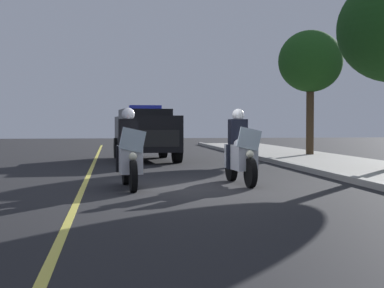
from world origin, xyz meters
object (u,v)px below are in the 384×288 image
Objects in this scene: police_suv at (146,132)px; tree_far_back at (310,62)px; police_motorcycle_lead_right at (240,153)px; police_motorcycle_lead_left at (129,155)px.

tree_far_back is (-1.39, 6.84, 2.82)m from police_suv.
tree_far_back is at bearing 152.66° from police_motorcycle_lead_right.
police_suv is (-8.66, -1.64, 0.37)m from police_motorcycle_lead_right.
police_motorcycle_lead_left is 2.57m from police_motorcycle_lead_right.
tree_far_back is at bearing 101.45° from police_suv.
police_suv reaches higher than police_motorcycle_lead_left.
police_motorcycle_lead_right is 8.82m from police_suv.
police_motorcycle_lead_right is 11.75m from tree_far_back.
police_motorcycle_lead_left and police_motorcycle_lead_right have the same top height.
police_motorcycle_lead_left is 13.43m from tree_far_back.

